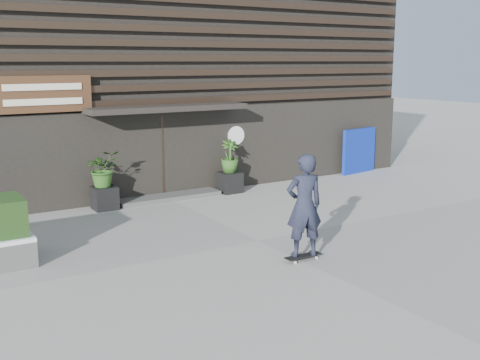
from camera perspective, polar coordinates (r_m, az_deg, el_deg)
ground at (r=12.65m, az=1.79°, el=-5.96°), size 80.00×80.00×0.00m
entrance_step at (r=16.53m, az=-7.03°, el=-1.62°), size 3.00×0.80×0.12m
planter_pot_left at (r=15.62m, az=-13.09°, el=-1.71°), size 0.60×0.60×0.60m
bamboo_left at (r=15.46m, az=-13.22°, el=1.10°), size 0.86×0.75×0.96m
planter_pot_right at (r=17.16m, az=-1.01°, el=-0.22°), size 0.60×0.60×0.60m
bamboo_right at (r=17.02m, az=-1.02°, el=2.35°), size 0.54×0.54×0.96m
blue_tarp at (r=20.51m, az=11.55°, el=2.82°), size 1.63×0.39×1.53m
building at (r=21.09m, az=-13.55°, el=11.76°), size 18.00×11.00×8.00m
skateboarder at (r=11.22m, az=6.29°, el=-2.51°), size 0.82×0.64×2.10m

